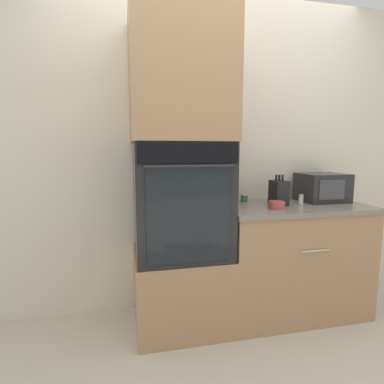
{
  "coord_description": "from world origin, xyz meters",
  "views": [
    {
      "loc": [
        -0.71,
        -1.76,
        1.29
      ],
      "look_at": [
        -0.27,
        0.21,
        1.0
      ],
      "focal_mm": 28.0,
      "sensor_mm": 36.0,
      "label": 1
    }
  ],
  "objects_px": {
    "knife_block": "(279,192)",
    "bowl": "(277,205)",
    "wall_oven": "(181,199)",
    "microwave": "(322,187)",
    "condiment_jar_mid": "(244,198)",
    "condiment_jar_far": "(235,201)",
    "condiment_jar_near": "(301,199)"
  },
  "relations": [
    {
      "from": "knife_block",
      "to": "bowl",
      "type": "xyz_separation_m",
      "value": [
        -0.09,
        -0.15,
        -0.07
      ]
    },
    {
      "from": "knife_block",
      "to": "condiment_jar_far",
      "type": "distance_m",
      "value": 0.37
    },
    {
      "from": "microwave",
      "to": "condiment_jar_far",
      "type": "bearing_deg",
      "value": -173.52
    },
    {
      "from": "knife_block",
      "to": "condiment_jar_mid",
      "type": "distance_m",
      "value": 0.29
    },
    {
      "from": "condiment_jar_far",
      "to": "bowl",
      "type": "bearing_deg",
      "value": -24.98
    },
    {
      "from": "condiment_jar_near",
      "to": "condiment_jar_mid",
      "type": "height_order",
      "value": "condiment_jar_near"
    },
    {
      "from": "microwave",
      "to": "bowl",
      "type": "distance_m",
      "value": 0.57
    },
    {
      "from": "knife_block",
      "to": "condiment_jar_far",
      "type": "bearing_deg",
      "value": -176.88
    },
    {
      "from": "microwave",
      "to": "wall_oven",
      "type": "bearing_deg",
      "value": -175.35
    },
    {
      "from": "bowl",
      "to": "condiment_jar_far",
      "type": "distance_m",
      "value": 0.3
    },
    {
      "from": "microwave",
      "to": "knife_block",
      "type": "distance_m",
      "value": 0.43
    },
    {
      "from": "wall_oven",
      "to": "condiment_jar_near",
      "type": "height_order",
      "value": "wall_oven"
    },
    {
      "from": "microwave",
      "to": "condiment_jar_far",
      "type": "height_order",
      "value": "microwave"
    },
    {
      "from": "wall_oven",
      "to": "condiment_jar_mid",
      "type": "relative_size",
      "value": 12.63
    },
    {
      "from": "microwave",
      "to": "condiment_jar_near",
      "type": "bearing_deg",
      "value": -162.3
    },
    {
      "from": "condiment_jar_mid",
      "to": "condiment_jar_far",
      "type": "xyz_separation_m",
      "value": [
        -0.16,
        -0.21,
        0.01
      ]
    },
    {
      "from": "condiment_jar_near",
      "to": "condiment_jar_mid",
      "type": "relative_size",
      "value": 1.19
    },
    {
      "from": "microwave",
      "to": "bowl",
      "type": "bearing_deg",
      "value": -157.35
    },
    {
      "from": "bowl",
      "to": "condiment_jar_near",
      "type": "bearing_deg",
      "value": 26.49
    },
    {
      "from": "microwave",
      "to": "condiment_jar_near",
      "type": "relative_size",
      "value": 4.76
    },
    {
      "from": "knife_block",
      "to": "condiment_jar_far",
      "type": "xyz_separation_m",
      "value": [
        -0.37,
        -0.02,
        -0.05
      ]
    },
    {
      "from": "bowl",
      "to": "condiment_jar_far",
      "type": "relative_size",
      "value": 1.31
    },
    {
      "from": "wall_oven",
      "to": "knife_block",
      "type": "xyz_separation_m",
      "value": [
        0.78,
        0.03,
        0.02
      ]
    },
    {
      "from": "microwave",
      "to": "knife_block",
      "type": "bearing_deg",
      "value": -170.67
    },
    {
      "from": "condiment_jar_far",
      "to": "condiment_jar_mid",
      "type": "bearing_deg",
      "value": 52.25
    },
    {
      "from": "condiment_jar_near",
      "to": "condiment_jar_far",
      "type": "xyz_separation_m",
      "value": [
        -0.56,
        -0.01,
        0.01
      ]
    },
    {
      "from": "wall_oven",
      "to": "microwave",
      "type": "xyz_separation_m",
      "value": [
        1.2,
        0.1,
        0.04
      ]
    },
    {
      "from": "condiment_jar_near",
      "to": "wall_oven",
      "type": "bearing_deg",
      "value": -178.67
    },
    {
      "from": "microwave",
      "to": "condiment_jar_mid",
      "type": "relative_size",
      "value": 5.69
    },
    {
      "from": "wall_oven",
      "to": "microwave",
      "type": "distance_m",
      "value": 1.21
    },
    {
      "from": "wall_oven",
      "to": "condiment_jar_near",
      "type": "distance_m",
      "value": 0.97
    },
    {
      "from": "wall_oven",
      "to": "knife_block",
      "type": "distance_m",
      "value": 0.78
    }
  ]
}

